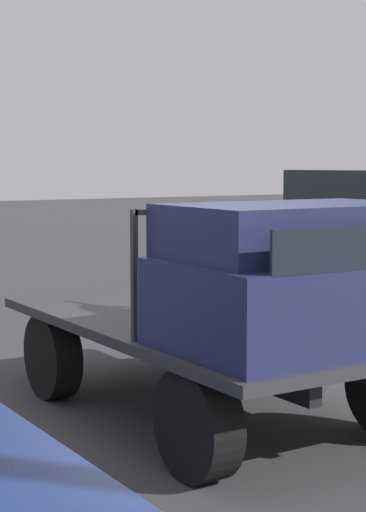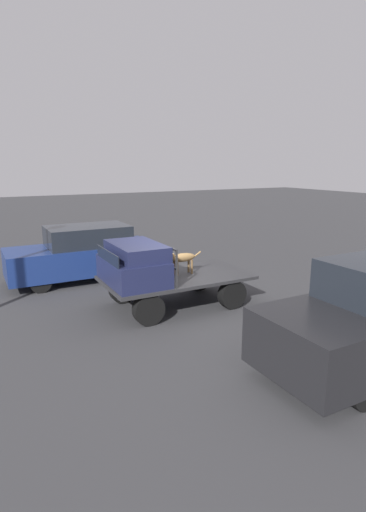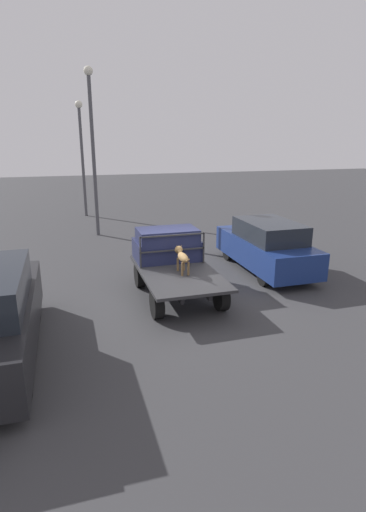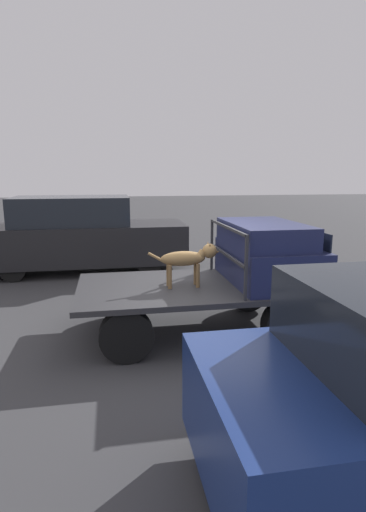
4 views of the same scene
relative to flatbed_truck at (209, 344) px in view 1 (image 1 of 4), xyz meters
name	(u,v)px [view 1 (image 1 of 4)]	position (x,y,z in m)	size (l,w,h in m)	color
ground_plane	(209,415)	(0.00, 0.00, -0.58)	(80.00, 80.00, 0.00)	#38383A
flatbed_truck	(209,344)	(0.00, 0.00, 0.00)	(3.70, 2.02, 0.79)	black
truck_cab	(303,278)	(1.14, 0.00, 0.66)	(1.26, 1.90, 0.95)	#1E2347
truck_headboard	(244,248)	(0.47, 0.00, 0.81)	(0.04, 1.90, 0.91)	#2D2D30
dog	(190,262)	(-0.13, -0.09, 0.66)	(1.11, 0.23, 0.69)	brown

